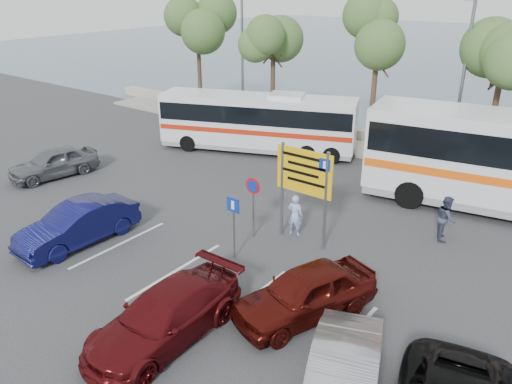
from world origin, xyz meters
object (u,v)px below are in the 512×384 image
Objects in this scene: street_lamp_right at (462,79)px; pedestrian_near at (295,215)px; car_blue at (78,224)px; car_red at (305,293)px; coach_bus_left at (257,124)px; pedestrian_far at (446,218)px; direction_sign at (304,179)px; car_silver_a at (54,162)px; car_maroon at (165,316)px; car_silver_b at (342,381)px; street_lamp_left at (242,55)px.

pedestrian_near is (-2.47, -10.07, -3.80)m from street_lamp_right.
car_blue is 8.86m from car_red.
coach_bus_left reaches higher than pedestrian_far.
direction_sign is 0.87× the size of car_silver_a.
car_silver_a is at bearing 156.00° from car_blue.
pedestrian_near reaches higher than car_silver_a.
street_lamp_right reaches higher than direction_sign.
car_blue is (6.64, -3.24, 0.03)m from car_silver_a.
coach_bus_left is 12.25m from pedestrian_far.
street_lamp_right is 10.73m from direction_sign.
coach_bus_left is 2.22× the size of car_maroon.
coach_bus_left is 14.75m from car_red.
car_silver_a is at bearing -141.30° from street_lamp_right.
car_blue reaches higher than car_silver_a.
car_silver_a is 18.30m from car_silver_b.
coach_bus_left is at bearing 112.18° from car_silver_b.
direction_sign is 4.67m from car_red.
street_lamp_right reaches higher than pedestrian_far.
direction_sign is 2.14× the size of pedestrian_far.
street_lamp_right is 8.23m from pedestrian_far.
street_lamp_left is at bearing 122.16° from car_maroon.
direction_sign reaches higher than car_red.
car_red is (9.90, -10.91, -0.79)m from coach_bus_left.
coach_bus_left is at bearing -41.05° from street_lamp_left.
car_red is at bearing 115.27° from pedestrian_near.
pedestrian_far is at bearing -73.56° from street_lamp_right.
pedestrian_far is (4.54, 3.05, 0.04)m from pedestrian_near.
car_blue is (-8.36, -15.26, -3.87)m from street_lamp_right.
pedestrian_far is (11.57, -3.97, -0.69)m from coach_bus_left.
street_lamp_left reaches higher than car_silver_a.
car_red is at bearing 51.23° from car_maroon.
car_maroon is 3.89m from car_red.
car_maroon is at bearing 136.76° from pedestrian_far.
pedestrian_near is at bearing 152.22° from direction_sign.
pedestrian_far is at bearing 26.37° from car_silver_a.
coach_bus_left reaches higher than car_blue.
car_red is 1.00× the size of car_silver_b.
street_lamp_right reaches higher than pedestrian_near.
car_silver_a is 2.57× the size of pedestrian_near.
coach_bus_left is 2.57× the size of car_silver_a.
street_lamp_left reaches higher than car_blue.
pedestrian_near is at bearing 102.87° from pedestrian_far.
pedestrian_near reaches higher than car_blue.
coach_bus_left is at bearing 135.89° from direction_sign.
car_silver_b is (4.80, -5.96, -1.72)m from direction_sign.
street_lamp_right is (13.00, 0.00, 0.00)m from street_lamp_left.
direction_sign is 0.81× the size of car_blue.
pedestrian_far reaches higher than car_red.
car_silver_b is at bearing -80.24° from street_lamp_right.
car_silver_a is 0.86× the size of car_maroon.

